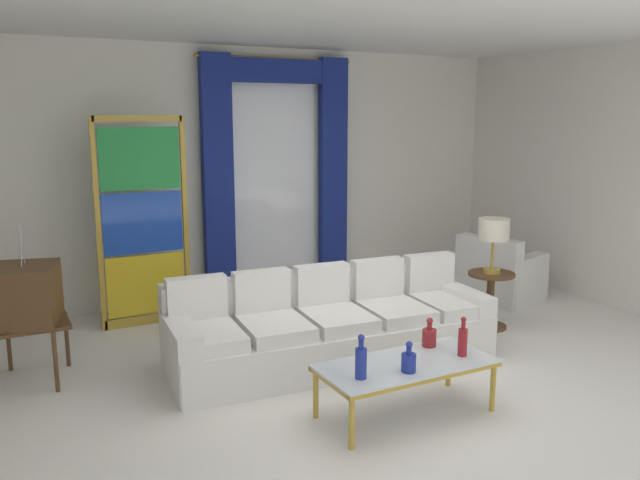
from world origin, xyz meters
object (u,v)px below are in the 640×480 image
(bottle_ruby_flask, at_px, (409,361))
(round_side_table, at_px, (490,295))
(couch_white_long, at_px, (329,328))
(vintage_tv, at_px, (26,297))
(stained_glass_divider, at_px, (143,227))
(armchair_white, at_px, (499,277))
(bottle_amber_squat, at_px, (463,340))
(coffee_table, at_px, (406,367))
(bottle_blue_decanter, at_px, (429,336))
(bottle_crystal_tall, at_px, (361,361))
(peacock_figurine, at_px, (202,308))
(table_lamp_brass, at_px, (494,232))

(bottle_ruby_flask, bearing_deg, round_side_table, 34.37)
(couch_white_long, relative_size, vintage_tv, 2.21)
(vintage_tv, xyz_separation_m, stained_glass_divider, (1.22, 1.07, 0.33))
(vintage_tv, bearing_deg, armchair_white, 0.15)
(bottle_amber_squat, bearing_deg, coffee_table, 169.47)
(bottle_blue_decanter, height_order, bottle_amber_squat, bottle_amber_squat)
(bottle_crystal_tall, height_order, bottle_amber_squat, bottle_crystal_tall)
(coffee_table, bearing_deg, peacock_figurine, 105.61)
(bottle_blue_decanter, bearing_deg, couch_white_long, 108.54)
(table_lamp_brass, bearing_deg, bottle_crystal_tall, -150.90)
(bottle_ruby_flask, height_order, round_side_table, bottle_ruby_flask)
(couch_white_long, height_order, coffee_table, couch_white_long)
(couch_white_long, height_order, bottle_crystal_tall, couch_white_long)
(armchair_white, height_order, stained_glass_divider, stained_glass_divider)
(bottle_blue_decanter, height_order, armchair_white, armchair_white)
(vintage_tv, height_order, stained_glass_divider, stained_glass_divider)
(coffee_table, bearing_deg, bottle_ruby_flask, -119.61)
(stained_glass_divider, bearing_deg, bottle_crystal_tall, -76.44)
(bottle_blue_decanter, height_order, stained_glass_divider, stained_glass_divider)
(coffee_table, xyz_separation_m, round_side_table, (1.95, 1.24, -0.02))
(coffee_table, relative_size, stained_glass_divider, 0.60)
(vintage_tv, distance_m, stained_glass_divider, 1.65)
(coffee_table, bearing_deg, armchair_white, 35.71)
(bottle_ruby_flask, distance_m, armchair_white, 3.57)
(armchair_white, relative_size, peacock_figurine, 1.68)
(vintage_tv, bearing_deg, stained_glass_divider, 41.39)
(bottle_amber_squat, xyz_separation_m, round_side_table, (1.49, 1.33, -0.18))
(bottle_crystal_tall, bearing_deg, coffee_table, 11.52)
(peacock_figurine, bearing_deg, round_side_table, -27.23)
(coffee_table, xyz_separation_m, bottle_amber_squat, (0.46, -0.08, 0.16))
(vintage_tv, bearing_deg, peacock_figurine, 21.08)
(table_lamp_brass, bearing_deg, round_side_table, 180.00)
(bottle_amber_squat, height_order, table_lamp_brass, table_lamp_brass)
(vintage_tv, height_order, round_side_table, vintage_tv)
(couch_white_long, relative_size, bottle_ruby_flask, 13.17)
(peacock_figurine, bearing_deg, table_lamp_brass, -27.23)
(vintage_tv, relative_size, table_lamp_brass, 2.36)
(stained_glass_divider, bearing_deg, table_lamp_brass, -29.75)
(couch_white_long, distance_m, table_lamp_brass, 2.06)
(coffee_table, distance_m, bottle_amber_squat, 0.49)
(bottle_crystal_tall, bearing_deg, peacock_figurine, 96.02)
(bottle_ruby_flask, distance_m, round_side_table, 2.47)
(bottle_blue_decanter, distance_m, stained_glass_divider, 3.30)
(round_side_table, bearing_deg, table_lamp_brass, 0.00)
(bottle_ruby_flask, bearing_deg, table_lamp_brass, 34.37)
(armchair_white, relative_size, stained_glass_divider, 0.46)
(bottle_crystal_tall, bearing_deg, stained_glass_divider, 103.56)
(bottle_ruby_flask, xyz_separation_m, vintage_tv, (-2.33, 2.12, 0.24))
(peacock_figurine, bearing_deg, vintage_tv, -158.92)
(coffee_table, relative_size, armchair_white, 1.30)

